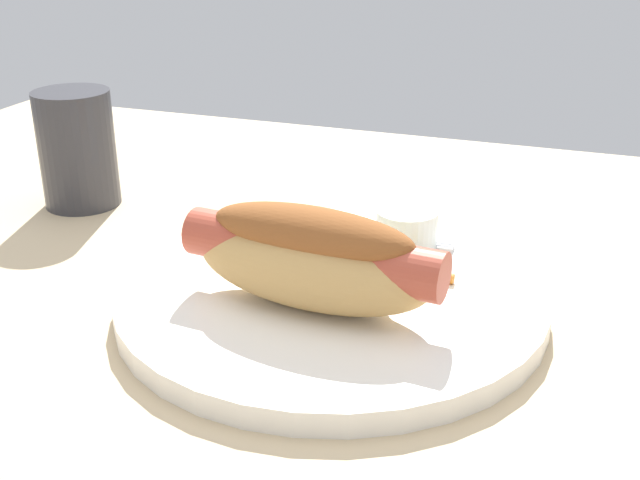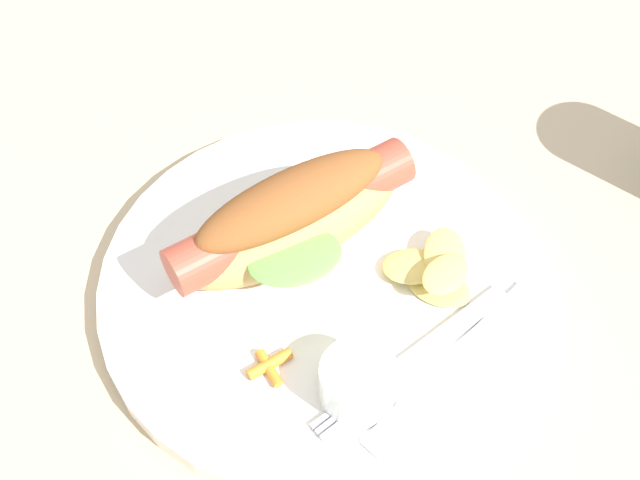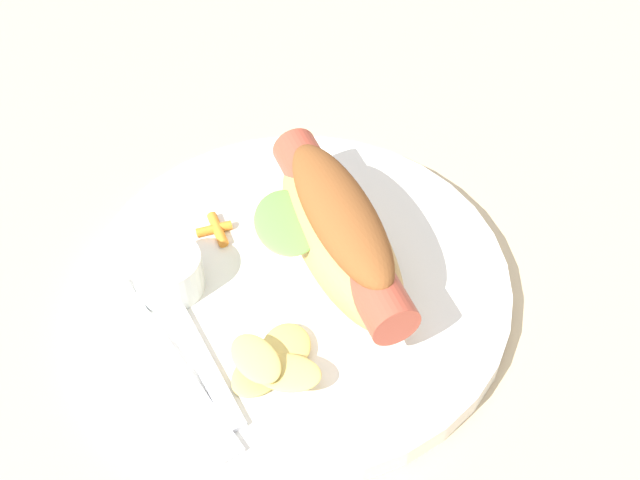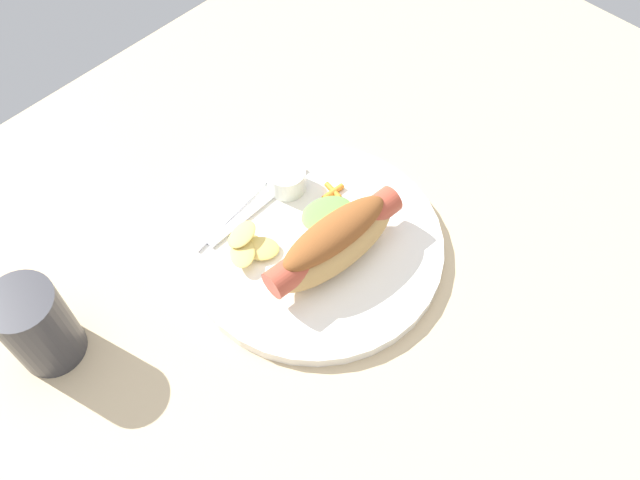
% 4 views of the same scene
% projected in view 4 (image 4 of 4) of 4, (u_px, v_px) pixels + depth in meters
% --- Properties ---
extents(ground_plane, '(1.20, 0.90, 0.02)m').
position_uv_depth(ground_plane, '(331.00, 257.00, 0.77)').
color(ground_plane, tan).
extents(plate, '(0.29, 0.29, 0.02)m').
position_uv_depth(plate, '(316.00, 245.00, 0.76)').
color(plate, white).
rests_on(plate, ground_plane).
extents(hot_dog, '(0.18, 0.09, 0.07)m').
position_uv_depth(hot_dog, '(334.00, 241.00, 0.71)').
color(hot_dog, tan).
rests_on(hot_dog, plate).
extents(sauce_ramekin, '(0.05, 0.05, 0.03)m').
position_uv_depth(sauce_ramekin, '(286.00, 179.00, 0.78)').
color(sauce_ramekin, white).
rests_on(sauce_ramekin, plate).
extents(fork, '(0.16, 0.01, 0.00)m').
position_uv_depth(fork, '(257.00, 206.00, 0.78)').
color(fork, silver).
rests_on(fork, plate).
extents(knife, '(0.16, 0.03, 0.00)m').
position_uv_depth(knife, '(238.00, 204.00, 0.78)').
color(knife, silver).
rests_on(knife, plate).
extents(chips_pile, '(0.07, 0.07, 0.02)m').
position_uv_depth(chips_pile, '(248.00, 245.00, 0.74)').
color(chips_pile, '#D7BF64').
rests_on(chips_pile, plate).
extents(carrot_garnish, '(0.03, 0.03, 0.01)m').
position_uv_depth(carrot_garnish, '(333.00, 191.00, 0.79)').
color(carrot_garnish, orange).
rests_on(carrot_garnish, plate).
extents(drinking_cup, '(0.07, 0.07, 0.10)m').
position_uv_depth(drinking_cup, '(37.00, 326.00, 0.65)').
color(drinking_cup, '#333338').
rests_on(drinking_cup, ground_plane).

